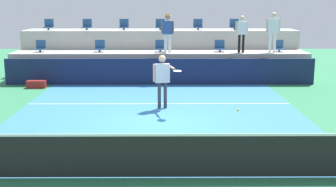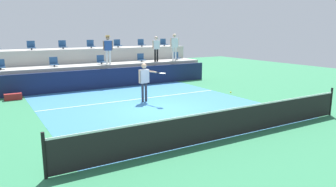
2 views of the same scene
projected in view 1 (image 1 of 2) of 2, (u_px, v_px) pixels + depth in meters
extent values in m
plane|color=#2D754C|center=(158.00, 123.00, 12.65)|extent=(40.00, 40.00, 0.00)
cube|color=teal|center=(158.00, 114.00, 13.63)|extent=(9.00, 10.00, 0.01)
cube|color=white|center=(159.00, 104.00, 15.00)|extent=(9.00, 0.06, 0.00)
cube|color=black|center=(154.00, 156.00, 8.65)|extent=(10.40, 0.01, 0.87)
cube|color=white|center=(154.00, 135.00, 8.56)|extent=(10.40, 0.02, 0.05)
cube|color=#141E42|center=(160.00, 72.00, 18.41)|extent=(13.00, 0.16, 1.10)
cube|color=#ADAAA3|center=(160.00, 65.00, 19.66)|extent=(13.00, 1.80, 1.25)
cube|color=#ADAAA3|center=(161.00, 51.00, 21.34)|extent=(13.00, 1.80, 2.10)
cylinder|color=#2D2D33|center=(40.00, 51.00, 19.34)|extent=(0.08, 0.08, 0.10)
cube|color=navy|center=(40.00, 49.00, 19.33)|extent=(0.44, 0.40, 0.04)
cube|color=navy|center=(41.00, 44.00, 19.46)|extent=(0.44, 0.04, 0.38)
cylinder|color=#2D2D33|center=(100.00, 51.00, 19.36)|extent=(0.08, 0.08, 0.10)
cube|color=navy|center=(100.00, 49.00, 19.35)|extent=(0.44, 0.40, 0.04)
cube|color=navy|center=(100.00, 44.00, 19.48)|extent=(0.44, 0.04, 0.38)
cylinder|color=#2D2D33|center=(160.00, 51.00, 19.38)|extent=(0.08, 0.08, 0.10)
cube|color=navy|center=(160.00, 49.00, 19.36)|extent=(0.44, 0.40, 0.04)
cube|color=navy|center=(160.00, 44.00, 19.50)|extent=(0.44, 0.04, 0.38)
cylinder|color=#2D2D33|center=(220.00, 51.00, 19.40)|extent=(0.08, 0.08, 0.10)
cube|color=navy|center=(220.00, 49.00, 19.38)|extent=(0.44, 0.40, 0.04)
cube|color=navy|center=(220.00, 44.00, 19.51)|extent=(0.44, 0.04, 0.38)
cylinder|color=#2D2D33|center=(279.00, 51.00, 19.41)|extent=(0.08, 0.08, 0.10)
cube|color=navy|center=(279.00, 49.00, 19.40)|extent=(0.44, 0.40, 0.04)
cube|color=navy|center=(278.00, 44.00, 19.53)|extent=(0.44, 0.04, 0.38)
cylinder|color=#2D2D33|center=(48.00, 29.00, 20.93)|extent=(0.08, 0.08, 0.10)
cube|color=navy|center=(48.00, 27.00, 20.91)|extent=(0.44, 0.40, 0.04)
cube|color=navy|center=(49.00, 23.00, 21.04)|extent=(0.44, 0.04, 0.38)
cylinder|color=#2D2D33|center=(87.00, 29.00, 20.94)|extent=(0.08, 0.08, 0.10)
cube|color=navy|center=(87.00, 27.00, 20.92)|extent=(0.44, 0.40, 0.04)
cube|color=navy|center=(87.00, 23.00, 21.06)|extent=(0.44, 0.04, 0.38)
cylinder|color=#2D2D33|center=(124.00, 29.00, 20.95)|extent=(0.08, 0.08, 0.10)
cube|color=navy|center=(124.00, 27.00, 20.94)|extent=(0.44, 0.40, 0.04)
cube|color=navy|center=(124.00, 23.00, 21.07)|extent=(0.44, 0.04, 0.38)
cylinder|color=#2D2D33|center=(160.00, 29.00, 20.96)|extent=(0.08, 0.08, 0.10)
cube|color=navy|center=(160.00, 27.00, 20.95)|extent=(0.44, 0.40, 0.04)
cube|color=navy|center=(160.00, 23.00, 21.08)|extent=(0.44, 0.04, 0.38)
cylinder|color=#2D2D33|center=(198.00, 29.00, 20.97)|extent=(0.08, 0.08, 0.10)
cube|color=navy|center=(198.00, 27.00, 20.96)|extent=(0.44, 0.40, 0.04)
cube|color=navy|center=(198.00, 23.00, 21.09)|extent=(0.44, 0.04, 0.38)
cylinder|color=#2D2D33|center=(235.00, 29.00, 20.99)|extent=(0.08, 0.08, 0.10)
cube|color=navy|center=(235.00, 27.00, 20.97)|extent=(0.44, 0.40, 0.04)
cube|color=navy|center=(234.00, 23.00, 21.10)|extent=(0.44, 0.04, 0.38)
cylinder|color=#2D2D33|center=(272.00, 29.00, 21.00)|extent=(0.08, 0.08, 0.10)
cube|color=navy|center=(272.00, 27.00, 20.98)|extent=(0.44, 0.40, 0.04)
cube|color=navy|center=(271.00, 23.00, 21.12)|extent=(0.44, 0.04, 0.38)
cylinder|color=#2D2D33|center=(159.00, 96.00, 14.28)|extent=(0.13, 0.13, 0.87)
cylinder|color=#2D2D33|center=(165.00, 95.00, 14.32)|extent=(0.13, 0.13, 0.87)
cube|color=#B2B2B7|center=(162.00, 73.00, 14.15)|extent=(0.50, 0.28, 0.61)
sphere|color=tan|center=(162.00, 59.00, 14.05)|extent=(0.28, 0.28, 0.23)
cylinder|color=tan|center=(154.00, 73.00, 14.08)|extent=(0.08, 0.08, 0.58)
cylinder|color=tan|center=(172.00, 68.00, 13.90)|extent=(0.19, 0.55, 0.07)
cylinder|color=black|center=(175.00, 70.00, 13.54)|extent=(0.09, 0.26, 0.04)
ellipsoid|color=silver|center=(177.00, 71.00, 13.28)|extent=(0.32, 0.37, 0.03)
cylinder|color=white|center=(165.00, 43.00, 19.03)|extent=(0.13, 0.13, 0.80)
cylinder|color=white|center=(170.00, 43.00, 19.00)|extent=(0.13, 0.13, 0.80)
cube|color=#2D4C8C|center=(168.00, 28.00, 18.87)|extent=(0.46, 0.24, 0.57)
sphere|color=#A87A5B|center=(168.00, 17.00, 18.78)|extent=(0.25, 0.25, 0.22)
cylinder|color=#A87A5B|center=(162.00, 27.00, 18.90)|extent=(0.08, 0.08, 0.54)
cylinder|color=#A87A5B|center=(173.00, 27.00, 18.83)|extent=(0.08, 0.08, 0.54)
cylinder|color=tan|center=(168.00, 16.00, 18.77)|extent=(0.45, 0.45, 0.01)
cylinder|color=tan|center=(168.00, 14.00, 18.76)|extent=(0.26, 0.26, 0.09)
cylinder|color=black|center=(239.00, 44.00, 19.03)|extent=(0.12, 0.12, 0.78)
cylinder|color=black|center=(243.00, 44.00, 19.05)|extent=(0.12, 0.12, 0.78)
cube|color=white|center=(242.00, 28.00, 18.90)|extent=(0.44, 0.22, 0.56)
sphere|color=beige|center=(242.00, 18.00, 18.81)|extent=(0.23, 0.23, 0.21)
cylinder|color=beige|center=(236.00, 28.00, 18.87)|extent=(0.08, 0.08, 0.52)
cylinder|color=beige|center=(247.00, 28.00, 18.92)|extent=(0.08, 0.08, 0.52)
cylinder|color=white|center=(270.00, 43.00, 19.05)|extent=(0.12, 0.12, 0.86)
cylinder|color=white|center=(275.00, 43.00, 19.03)|extent=(0.12, 0.12, 0.86)
cube|color=white|center=(273.00, 26.00, 18.89)|extent=(0.48, 0.22, 0.61)
sphere|color=beige|center=(274.00, 15.00, 18.79)|extent=(0.25, 0.25, 0.23)
cylinder|color=beige|center=(267.00, 25.00, 18.90)|extent=(0.08, 0.08, 0.57)
cylinder|color=beige|center=(280.00, 25.00, 18.86)|extent=(0.08, 0.08, 0.57)
sphere|color=#CCE033|center=(238.00, 110.00, 10.59)|extent=(0.07, 0.07, 0.07)
cube|color=maroon|center=(36.00, 84.00, 17.73)|extent=(0.76, 0.28, 0.30)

